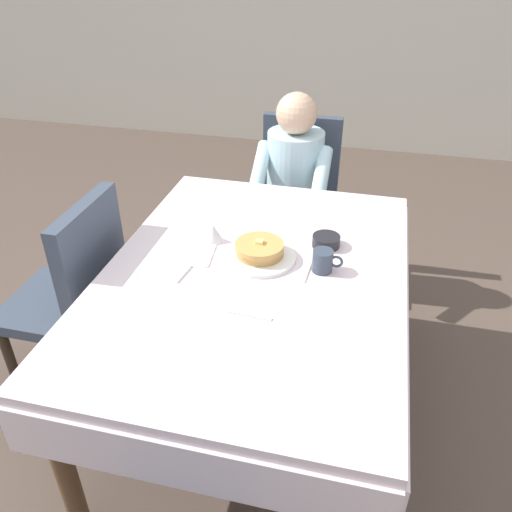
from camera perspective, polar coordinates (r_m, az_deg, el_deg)
name	(u,v)px	position (r m, az deg, el deg)	size (l,w,h in m)	color
ground_plane	(254,408)	(2.42, -0.18, -16.31)	(14.00, 14.00, 0.00)	brown
dining_table_main	(254,291)	(1.97, -0.22, -3.81)	(1.12, 1.52, 0.74)	silver
chair_diner	(297,189)	(3.03, 4.54, 7.29)	(0.44, 0.45, 0.93)	#384251
diner_person	(293,178)	(2.83, 4.12, 8.52)	(0.40, 0.43, 1.12)	silver
chair_left_side	(77,288)	(2.32, -19.08, -3.34)	(0.45, 0.44, 0.93)	#384251
plate_breakfast	(260,257)	(1.99, 0.46, -0.07)	(0.28, 0.28, 0.02)	white
breakfast_stack	(259,248)	(1.97, 0.36, 0.83)	(0.19, 0.19, 0.06)	tan
cup_coffee	(323,261)	(1.92, 7.38, -0.54)	(0.11, 0.08, 0.08)	#333D4C
bowl_butter	(326,241)	(2.08, 7.69, 1.64)	(0.11, 0.11, 0.04)	black
syrup_pitcher	(213,233)	(2.09, -4.69, 2.54)	(0.08, 0.08, 0.07)	silver
fork_left_of_plate	(211,254)	(2.02, -4.93, 0.18)	(0.18, 0.01, 0.01)	silver
knife_right_of_plate	(308,267)	(1.95, 5.77, -1.23)	(0.20, 0.01, 0.01)	silver
spoon_near_edge	(250,315)	(1.71, -0.68, -6.50)	(0.15, 0.01, 0.01)	silver
napkin_folded	(164,269)	(1.95, -10.00, -1.44)	(0.17, 0.12, 0.01)	white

